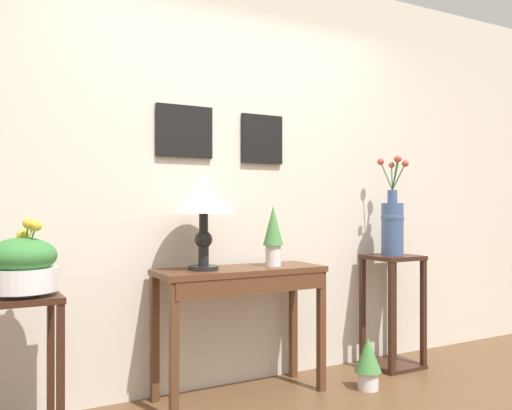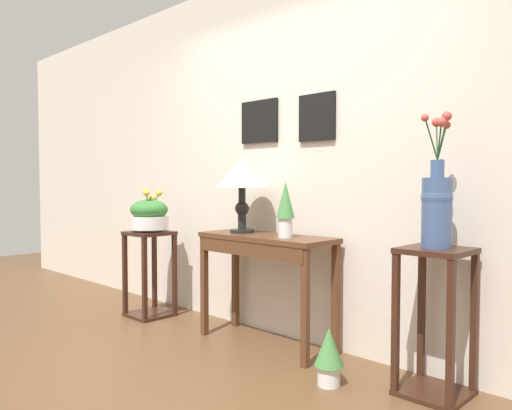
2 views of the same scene
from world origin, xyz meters
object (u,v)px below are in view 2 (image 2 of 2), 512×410
Objects in this scene: pedestal_stand_left at (150,274)px; potted_plant_floor at (329,354)px; planter_bowl_wide_left at (149,215)px; flower_vase_tall_right at (437,203)px; potted_plant_on_console at (285,207)px; pedestal_stand_right at (435,322)px; table_lamp at (242,176)px; console_table at (264,253)px.

pedestal_stand_left is 2.20× the size of potted_plant_floor.
pedestal_stand_left is 1.99× the size of planter_bowl_wide_left.
pedestal_stand_left is at bearing -176.48° from flower_vase_tall_right.
potted_plant_on_console is at bearing 4.22° from pedestal_stand_left.
potted_plant_on_console is 1.02× the size of planter_bowl_wide_left.
pedestal_stand_right is 1.11× the size of flower_vase_tall_right.
table_lamp is at bearing 8.12° from pedestal_stand_left.
potted_plant_floor is (1.01, -0.29, -1.03)m from table_lamp.
potted_plant_on_console is at bearing -3.61° from console_table.
table_lamp is 0.51m from potted_plant_on_console.
potted_plant_floor is at bearing -4.12° from pedestal_stand_left.
flower_vase_tall_right is (0.00, -0.00, 0.65)m from pedestal_stand_right.
pedestal_stand_left is (-1.26, -0.12, -0.29)m from console_table.
planter_bowl_wide_left is at bearing -171.88° from table_lamp.
planter_bowl_wide_left reaches higher than potted_plant_floor.
potted_plant_on_console is (0.46, -0.04, -0.21)m from table_lamp.
pedestal_stand_right is at bearing 2.56° from potted_plant_on_console.
planter_bowl_wide_left is (-1.47, -0.11, -0.12)m from potted_plant_on_console.
pedestal_stand_right is (1.04, 0.05, -0.60)m from potted_plant_on_console.
pedestal_stand_right is (2.51, 0.16, -0.48)m from planter_bowl_wide_left.
console_table reaches higher than pedestal_stand_left.
console_table is at bearing -178.50° from flower_vase_tall_right.
console_table is at bearing 176.39° from potted_plant_on_console.
table_lamp is 1.66× the size of potted_plant_floor.
pedestal_stand_left is 2.61m from flower_vase_tall_right.
potted_plant_on_console reaches higher than pedestal_stand_left.
potted_plant_floor is (0.77, -0.27, -0.48)m from console_table.
flower_vase_tall_right is (1.26, 0.03, 0.39)m from console_table.
pedestal_stand_right is 2.41× the size of potted_plant_floor.
table_lamp is 1.71m from pedestal_stand_right.
table_lamp reaches higher than pedestal_stand_left.
potted_plant_floor is (2.02, -0.15, -0.19)m from pedestal_stand_left.
pedestal_stand_left is 2.52m from pedestal_stand_right.
potted_plant_floor is (-0.49, -0.30, -0.22)m from pedestal_stand_right.
flower_vase_tall_right reaches higher than pedestal_stand_left.
potted_plant_on_console is 1.05m from flower_vase_tall_right.
pedestal_stand_left is at bearing -179.11° from planter_bowl_wide_left.
table_lamp is 0.69× the size of pedestal_stand_right.
table_lamp is at bearing 175.57° from potted_plant_on_console.
table_lamp is 0.77× the size of flower_vase_tall_right.
console_table is 2.81× the size of planter_bowl_wide_left.
console_table is 1.87× the size of table_lamp.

